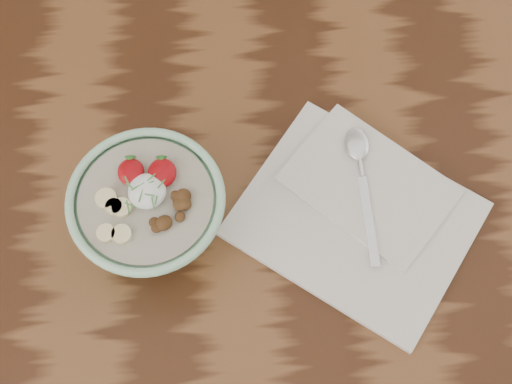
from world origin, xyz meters
TOP-DOWN VIEW (x-y plane):
  - table at (0.00, 0.00)cm, footprint 160.00×90.00cm
  - breakfast_bowl at (-20.40, 4.85)cm, footprint 19.09×19.09cm
  - napkin at (6.35, 5.25)cm, footprint 36.97×35.79cm
  - spoon at (7.12, 11.75)cm, footprint 3.44×19.85cm

SIDE VIEW (x-z plane):
  - table at x=0.00cm, z-range 28.20..103.20cm
  - napkin at x=6.35cm, z-range 74.86..76.63cm
  - spoon at x=7.12cm, z-range 76.69..77.72cm
  - breakfast_bowl at x=-20.40cm, z-range 75.22..87.64cm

